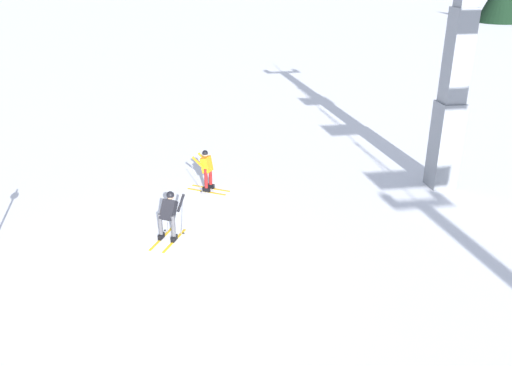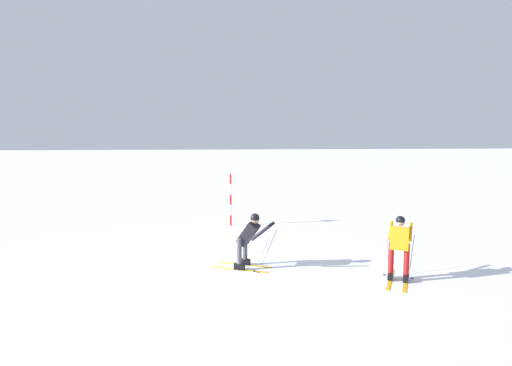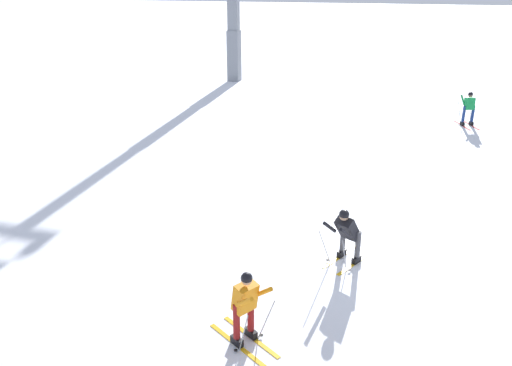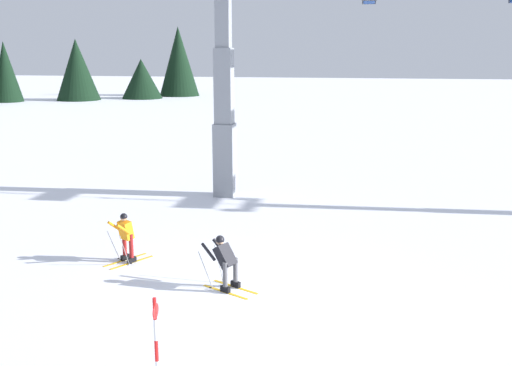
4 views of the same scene
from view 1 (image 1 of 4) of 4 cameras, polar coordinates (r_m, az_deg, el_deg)
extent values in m
plane|color=white|center=(15.87, -10.00, -7.95)|extent=(260.00, 260.00, 0.00)
cube|color=yellow|center=(16.89, -10.09, -5.88)|extent=(1.43, 0.79, 0.01)
cube|color=black|center=(16.85, -10.11, -5.63)|extent=(0.30, 0.23, 0.16)
cylinder|color=#4C4C51|center=(16.66, -10.21, -4.36)|extent=(0.13, 0.13, 0.68)
cube|color=yellow|center=(16.71, -8.74, -6.13)|extent=(1.43, 0.79, 0.01)
cube|color=black|center=(16.67, -8.76, -5.87)|extent=(0.30, 0.23, 0.16)
cylinder|color=#4C4C51|center=(16.47, -8.85, -4.59)|extent=(0.13, 0.13, 0.68)
cube|color=black|center=(16.51, -9.35, -2.89)|extent=(0.70, 0.63, 0.66)
sphere|color=tan|center=(16.49, -9.16, -1.41)|extent=(0.23, 0.23, 0.23)
sphere|color=black|center=(16.48, -9.17, -1.29)|extent=(0.24, 0.24, 0.24)
cylinder|color=black|center=(16.89, -9.46, -1.92)|extent=(0.49, 0.31, 0.45)
cylinder|color=gray|center=(17.21, -9.40, -3.65)|extent=(0.49, 0.13, 1.17)
cylinder|color=black|center=(17.26, -9.71, -5.02)|extent=(0.07, 0.07, 0.01)
cylinder|color=black|center=(16.70, -8.05, -2.13)|extent=(0.49, 0.31, 0.45)
cylinder|color=gray|center=(16.98, -7.73, -3.92)|extent=(0.39, 0.35, 1.17)
cylinder|color=black|center=(17.00, -7.77, -5.36)|extent=(0.07, 0.07, 0.01)
cube|color=gray|center=(21.01, 19.57, 3.83)|extent=(0.90, 0.90, 3.26)
cube|color=gray|center=(20.25, 20.81, 12.56)|extent=(0.76, 0.76, 3.26)
cube|color=yellow|center=(19.94, -5.32, -0.94)|extent=(0.91, 1.40, 0.01)
cube|color=black|center=(19.90, -5.33, -0.71)|extent=(0.24, 0.30, 0.16)
cylinder|color=maroon|center=(19.72, -5.38, 0.51)|extent=(0.13, 0.13, 0.76)
cube|color=yellow|center=(20.22, -4.86, -0.56)|extent=(0.91, 1.40, 0.01)
cube|color=black|center=(20.19, -4.87, -0.34)|extent=(0.24, 0.30, 0.16)
cylinder|color=maroon|center=(20.01, -4.91, 0.86)|extent=(0.13, 0.13, 0.76)
cube|color=orange|center=(19.71, -5.31, 2.01)|extent=(0.54, 0.52, 0.60)
sphere|color=tan|center=(19.59, -5.48, 3.11)|extent=(0.20, 0.20, 0.20)
sphere|color=black|center=(19.58, -5.48, 3.21)|extent=(0.22, 0.22, 0.22)
cylinder|color=orange|center=(19.58, -6.28, 2.24)|extent=(0.31, 0.44, 0.41)
cylinder|color=gray|center=(19.80, -6.32, 0.43)|extent=(0.14, 0.38, 1.07)
cylinder|color=black|center=(19.86, -5.88, -0.91)|extent=(0.07, 0.07, 0.01)
cylinder|color=orange|center=(19.96, -5.65, 2.67)|extent=(0.31, 0.44, 0.41)
cylinder|color=gray|center=(20.24, -5.58, 0.99)|extent=(0.30, 0.29, 1.07)
cylinder|color=black|center=(20.38, -5.04, -0.24)|extent=(0.07, 0.07, 0.01)
camera|label=2|loc=(17.36, 25.76, 5.08)|focal=27.73mm
camera|label=3|loc=(25.82, -12.82, 19.02)|focal=35.27mm
camera|label=4|loc=(18.68, -61.79, 5.85)|focal=40.43mm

